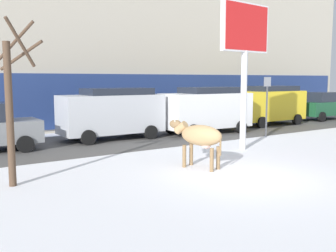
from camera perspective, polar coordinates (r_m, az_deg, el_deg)
The scene contains 12 objects.
ground_plane at distance 11.15m, azimuth 11.45°, elevation -7.44°, with size 120.00×120.00×0.00m, color white.
road_strip at distance 17.56m, azimuth -7.65°, elevation -2.13°, with size 60.00×5.60×0.01m, color #514F4C.
building_facade at distance 24.09m, azimuth -15.72°, elevation 15.57°, with size 44.00×6.10×13.00m.
cow_tan at distance 12.02m, azimuth 4.58°, elevation -1.47°, with size 1.02×1.92×1.54m.
billboard at distance 15.41m, azimuth 11.17°, elevation 12.64°, with size 2.53×0.43×5.56m.
car_silver_van at distance 17.90m, azimuth -8.16°, elevation 2.02°, with size 4.65×2.23×2.32m.
car_white_van at distance 19.79m, azimuth 5.61°, elevation 2.52°, with size 4.65×2.23×2.32m.
car_yellow_van at distance 24.15m, azimuth 14.40°, elevation 3.11°, with size 4.65×2.23×2.32m.
car_darkgreen_hatchback at distance 28.28m, azimuth 21.43°, elevation 2.73°, with size 3.55×2.00×1.86m.
pedestrian_near_billboard at distance 24.58m, azimuth 7.02°, elevation 2.49°, with size 0.36×0.24×1.73m.
bare_tree_left_lot at distance 10.63m, azimuth -21.82°, elevation 3.27°, with size 1.09×1.59×4.22m.
street_sign at distance 19.05m, azimuth 14.18°, elevation 3.46°, with size 0.44×0.08×2.82m.
Camera 1 is at (-7.80, -7.49, 2.73)m, focal length 41.89 mm.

